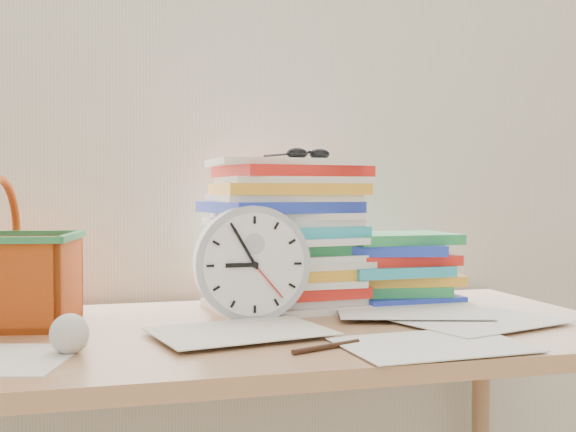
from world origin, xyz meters
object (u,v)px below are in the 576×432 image
object	(u,v)px
desk	(255,366)
paper_stack	(286,234)
book_stack	(396,269)
clock	(252,263)
basket	(0,252)

from	to	relation	value
desk	paper_stack	size ratio (longest dim) A/B	4.32
desk	book_stack	world-z (taller)	book_stack
paper_stack	clock	distance (m)	0.18
desk	basket	xyz separation A→B (m)	(-0.46, 0.14, 0.21)
clock	book_stack	size ratio (longest dim) A/B	0.85
paper_stack	basket	bearing A→B (deg)	-174.23
paper_stack	clock	world-z (taller)	paper_stack
paper_stack	desk	bearing A→B (deg)	-119.74
desk	clock	world-z (taller)	clock
desk	basket	distance (m)	0.53
book_stack	basket	size ratio (longest dim) A/B	0.97
basket	desk	bearing A→B (deg)	-6.98
paper_stack	clock	xyz separation A→B (m)	(-0.11, -0.14, -0.05)
basket	clock	bearing A→B (deg)	0.45
desk	basket	world-z (taller)	basket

